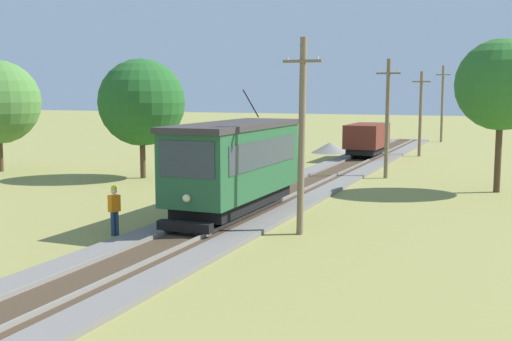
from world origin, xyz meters
The scene contains 10 objects.
red_tram centered at (0.00, 17.24, 2.19)m, with size 2.60×8.54×4.79m.
freight_car centered at (0.00, 41.03, 1.56)m, with size 2.40×5.20×2.31m.
utility_pole_near_tram centered at (3.27, 15.66, 3.55)m, with size 1.40×0.49×6.91m.
utility_pole_mid centered at (3.27, 31.43, 3.54)m, with size 1.40×0.38×6.88m.
utility_pole_far centered at (3.27, 44.97, 3.37)m, with size 1.40×0.33×6.55m.
utility_pole_distant centered at (3.27, 59.96, 3.87)m, with size 1.40×0.56×7.54m.
gravel_pile centered at (-3.93, 45.01, 0.43)m, with size 3.10×3.10×0.87m, color gray.
track_worker centered at (-2.68, 12.86, 0.98)m, with size 0.36×0.44×1.78m.
tree_left_near centered at (9.43, 28.28, 5.35)m, with size 4.52×4.52×7.62m.
tree_right_near centered at (-9.84, 26.01, 4.39)m, with size 5.01×5.01×6.90m.
Camera 1 is at (10.24, -5.55, 5.05)m, focal length 44.70 mm.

